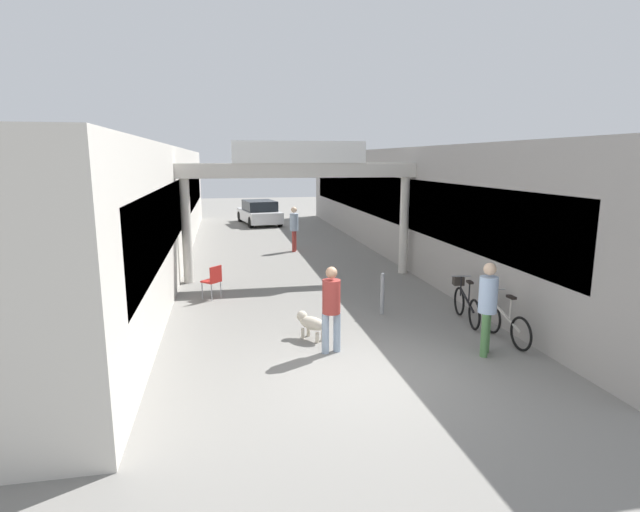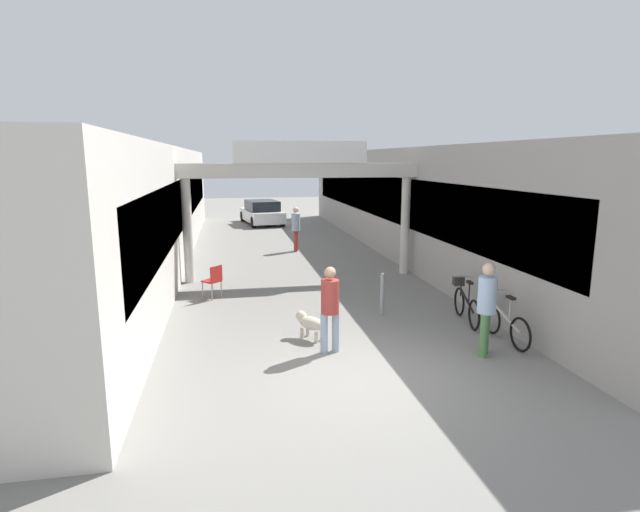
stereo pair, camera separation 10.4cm
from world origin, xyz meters
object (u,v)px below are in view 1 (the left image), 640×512
cafe_chair_red_nearer (213,279)px  pedestrian_carrying_crate (294,226)px  pedestrian_companion (488,302)px  bollard_post_metal (382,293)px  bicycle_silver_nearest (503,319)px  dog_on_leash (311,323)px  pedestrian_with_dog (331,304)px  parked_car_white (259,213)px  bicycle_black_second (465,302)px

cafe_chair_red_nearer → pedestrian_carrying_crate: bearing=64.7°
pedestrian_companion → bollard_post_metal: bearing=112.4°
pedestrian_companion → cafe_chair_red_nearer: 7.01m
pedestrian_carrying_crate → bicycle_silver_nearest: size_ratio=1.05×
dog_on_leash → pedestrian_carrying_crate: bearing=83.9°
bollard_post_metal → bicycle_silver_nearest: bearing=-48.0°
pedestrian_with_dog → parked_car_white: bearing=89.9°
bicycle_silver_nearest → parked_car_white: size_ratio=0.40×
dog_on_leash → bollard_post_metal: bearing=33.8°
pedestrian_with_dog → cafe_chair_red_nearer: bearing=118.3°
pedestrian_with_dog → pedestrian_companion: pedestrian_companion is taller
pedestrian_companion → pedestrian_carrying_crate: bearing=100.2°
bollard_post_metal → cafe_chair_red_nearer: bearing=152.1°
pedestrian_carrying_crate → bicycle_black_second: 9.68m
bicycle_silver_nearest → bicycle_black_second: (-0.18, 1.27, 0.00)m
pedestrian_carrying_crate → cafe_chair_red_nearer: size_ratio=1.99×
bicycle_black_second → pedestrian_carrying_crate: bearing=105.6°
pedestrian_with_dog → pedestrian_carrying_crate: pedestrian_carrying_crate is taller
dog_on_leash → cafe_chair_red_nearer: (-1.99, 3.39, 0.20)m
pedestrian_companion → dog_on_leash: (-3.07, 1.44, -0.67)m
bicycle_silver_nearest → bicycle_black_second: size_ratio=1.01×
parked_car_white → dog_on_leash: bearing=-90.9°
pedestrian_with_dog → pedestrian_carrying_crate: (0.79, 10.59, 0.07)m
pedestrian_carrying_crate → dog_on_leash: size_ratio=2.40×
bicycle_silver_nearest → parked_car_white: (-3.52, 19.34, 0.21)m
pedestrian_with_dog → bicycle_silver_nearest: bearing=0.2°
pedestrian_carrying_crate → bicycle_silver_nearest: pedestrian_carrying_crate is taller
dog_on_leash → bollard_post_metal: size_ratio=0.73×
bicycle_silver_nearest → bollard_post_metal: (-1.87, 2.08, 0.08)m
pedestrian_companion → dog_on_leash: bearing=154.9°
pedestrian_carrying_crate → cafe_chair_red_nearer: pedestrian_carrying_crate is taller
pedestrian_carrying_crate → bollard_post_metal: size_ratio=1.76×
pedestrian_carrying_crate → bicycle_black_second: size_ratio=1.05×
dog_on_leash → pedestrian_with_dog: bearing=-71.7°
bicycle_silver_nearest → parked_car_white: parked_car_white is taller
bollard_post_metal → parked_car_white: bearing=95.4°
bicycle_silver_nearest → cafe_chair_red_nearer: bicycle_silver_nearest is taller
bicycle_black_second → cafe_chair_red_nearer: bicycle_black_second is taller
pedestrian_carrying_crate → dog_on_leash: bearing=-96.1°
pedestrian_with_dog → bicycle_silver_nearest: 3.60m
pedestrian_with_dog → bicycle_black_second: size_ratio=0.99×
pedestrian_companion → pedestrian_carrying_crate: pedestrian_carrying_crate is taller
bicycle_silver_nearest → bicycle_black_second: bearing=97.9°
cafe_chair_red_nearer → pedestrian_with_dog: bearing=-61.7°
pedestrian_carrying_crate → bicycle_black_second: (2.59, -9.31, -0.58)m
pedestrian_companion → bicycle_black_second: bearing=73.7°
pedestrian_carrying_crate → bollard_post_metal: 8.56m
pedestrian_with_dog → dog_on_leash: 1.03m
cafe_chair_red_nearer → parked_car_white: bearing=81.4°
bicycle_black_second → parked_car_white: (-3.34, 18.06, 0.21)m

